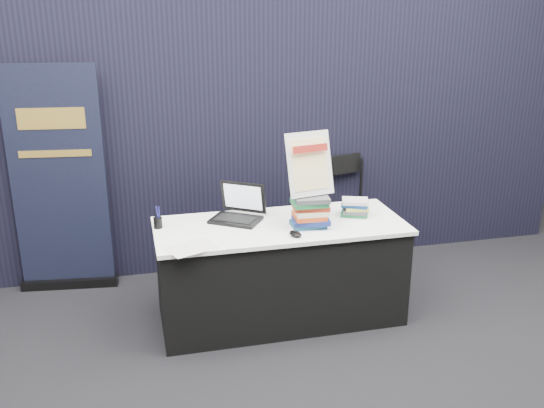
{
  "coord_description": "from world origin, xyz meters",
  "views": [
    {
      "loc": [
        -1.03,
        -3.4,
        2.29
      ],
      "look_at": [
        -0.06,
        0.55,
        0.91
      ],
      "focal_mm": 40.0,
      "sensor_mm": 36.0,
      "label": 1
    }
  ],
  "objects_px": {
    "info_sign": "(310,165)",
    "pullup_banner": "(60,194)",
    "laptop": "(234,211)",
    "book_stack_tall": "(310,211)",
    "book_stack_short": "(355,207)",
    "display_table": "(280,271)",
    "stacking_chair": "(345,208)"
  },
  "relations": [
    {
      "from": "info_sign",
      "to": "pullup_banner",
      "type": "distance_m",
      "value": 2.06
    },
    {
      "from": "laptop",
      "to": "pullup_banner",
      "type": "bearing_deg",
      "value": -176.24
    },
    {
      "from": "info_sign",
      "to": "pullup_banner",
      "type": "bearing_deg",
      "value": 139.67
    },
    {
      "from": "laptop",
      "to": "pullup_banner",
      "type": "height_order",
      "value": "pullup_banner"
    },
    {
      "from": "book_stack_tall",
      "to": "book_stack_short",
      "type": "xyz_separation_m",
      "value": [
        0.4,
        0.14,
        -0.05
      ]
    },
    {
      "from": "pullup_banner",
      "to": "book_stack_tall",
      "type": "bearing_deg",
      "value": -22.98
    },
    {
      "from": "laptop",
      "to": "book_stack_short",
      "type": "relative_size",
      "value": 2.01
    },
    {
      "from": "pullup_banner",
      "to": "laptop",
      "type": "bearing_deg",
      "value": -23.16
    },
    {
      "from": "display_table",
      "to": "stacking_chair",
      "type": "xyz_separation_m",
      "value": [
        0.78,
        0.76,
        0.17
      ]
    },
    {
      "from": "pullup_banner",
      "to": "stacking_chair",
      "type": "height_order",
      "value": "pullup_banner"
    },
    {
      "from": "book_stack_tall",
      "to": "laptop",
      "type": "bearing_deg",
      "value": 150.63
    },
    {
      "from": "laptop",
      "to": "info_sign",
      "type": "xyz_separation_m",
      "value": [
        0.49,
        -0.25,
        0.39
      ]
    },
    {
      "from": "display_table",
      "to": "pullup_banner",
      "type": "distance_m",
      "value": 1.87
    },
    {
      "from": "laptop",
      "to": "book_stack_short",
      "type": "bearing_deg",
      "value": 25.21
    },
    {
      "from": "display_table",
      "to": "info_sign",
      "type": "relative_size",
      "value": 3.93
    },
    {
      "from": "display_table",
      "to": "book_stack_tall",
      "type": "height_order",
      "value": "book_stack_tall"
    },
    {
      "from": "laptop",
      "to": "display_table",
      "type": "bearing_deg",
      "value": 3.46
    },
    {
      "from": "display_table",
      "to": "info_sign",
      "type": "xyz_separation_m",
      "value": [
        0.19,
        -0.07,
        0.82
      ]
    },
    {
      "from": "laptop",
      "to": "book_stack_short",
      "type": "xyz_separation_m",
      "value": [
        0.89,
        -0.13,
        0.0
      ]
    },
    {
      "from": "book_stack_tall",
      "to": "display_table",
      "type": "bearing_deg",
      "value": 152.19
    },
    {
      "from": "book_stack_short",
      "to": "pullup_banner",
      "type": "distance_m",
      "value": 2.33
    },
    {
      "from": "laptop",
      "to": "book_stack_short",
      "type": "distance_m",
      "value": 0.9
    },
    {
      "from": "pullup_banner",
      "to": "stacking_chair",
      "type": "distance_m",
      "value": 2.38
    },
    {
      "from": "book_stack_tall",
      "to": "stacking_chair",
      "type": "height_order",
      "value": "stacking_chair"
    },
    {
      "from": "book_stack_tall",
      "to": "info_sign",
      "type": "distance_m",
      "value": 0.33
    },
    {
      "from": "book_stack_short",
      "to": "stacking_chair",
      "type": "height_order",
      "value": "stacking_chair"
    },
    {
      "from": "book_stack_short",
      "to": "stacking_chair",
      "type": "relative_size",
      "value": 0.22
    },
    {
      "from": "info_sign",
      "to": "pullup_banner",
      "type": "height_order",
      "value": "pullup_banner"
    },
    {
      "from": "book_stack_short",
      "to": "pullup_banner",
      "type": "relative_size",
      "value": 0.12
    },
    {
      "from": "info_sign",
      "to": "pullup_banner",
      "type": "relative_size",
      "value": 0.25
    },
    {
      "from": "laptop",
      "to": "info_sign",
      "type": "relative_size",
      "value": 0.97
    },
    {
      "from": "laptop",
      "to": "pullup_banner",
      "type": "relative_size",
      "value": 0.24
    }
  ]
}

